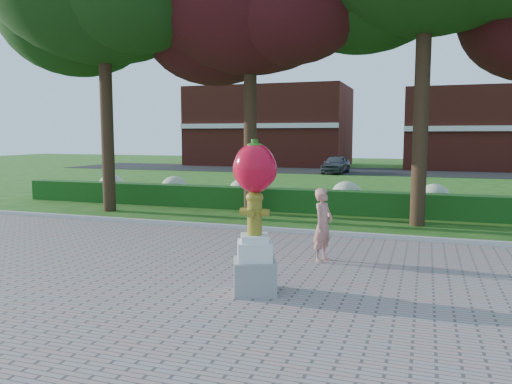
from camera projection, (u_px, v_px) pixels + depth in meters
The scene contains 11 objects.
ground at pixel (245, 259), 10.95m from camera, with size 100.00×100.00×0.00m, color #1D4E13.
walkway at pixel (150, 322), 7.19m from camera, with size 40.00×14.00×0.04m, color gray.
curb at pixel (282, 231), 13.76m from camera, with size 40.00×0.18×0.15m, color #ADADA5.
lawn_hedge at pixel (314, 201), 17.49m from camera, with size 24.00×0.70×0.80m, color #183F12.
hydrangea_row at pixel (335, 194), 18.23m from camera, with size 20.10×1.10×0.99m.
street at pixel (374, 171), 37.28m from camera, with size 50.00×8.00×0.02m, color black.
building_left at pixel (270, 127), 45.73m from camera, with size 14.00×8.00×7.00m, color maroon.
building_right at pixel (484, 129), 39.99m from camera, with size 12.00×8.00×6.40m, color maroon.
hydrant_sculpture at pixel (255, 213), 8.32m from camera, with size 0.91×0.91×2.59m.
woman at pixel (323, 225), 10.49m from camera, with size 0.57×0.37×1.55m, color tan.
parked_car at pixel (336, 164), 35.46m from camera, with size 1.51×3.76×1.28m, color #3F4247.
Camera 1 is at (3.69, -10.06, 2.69)m, focal length 35.00 mm.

